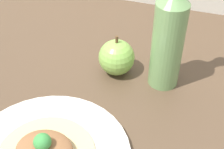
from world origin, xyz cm
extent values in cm
cube|color=brown|center=(0.00, 0.00, -2.00)|extent=(180.00, 110.00, 4.00)
sphere|color=green|center=(-9.39, -10.33, 5.39)|extent=(2.98, 2.98, 2.98)
cylinder|color=#729E5B|center=(5.60, 16.82, 9.66)|extent=(6.63, 6.63, 19.32)
sphere|color=#84B74C|center=(-5.31, 16.87, 4.11)|extent=(8.21, 8.21, 8.21)
cylinder|color=brown|center=(-5.31, 16.87, 8.86)|extent=(0.66, 0.66, 1.85)
camera|label=1|loc=(11.37, -36.79, 46.67)|focal=50.00mm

